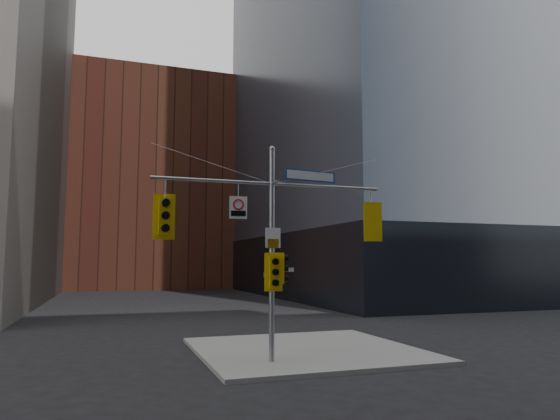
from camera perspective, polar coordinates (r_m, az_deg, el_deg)
ground at (r=15.13m, az=1.51°, el=-18.83°), size 160.00×160.00×0.00m
sidewalk_corner at (r=19.48m, az=2.96°, el=-15.70°), size 8.00×8.00×0.15m
podium_ne at (r=56.56m, az=17.03°, el=-6.10°), size 36.40×36.40×6.00m
brick_midrise at (r=72.79m, az=-14.70°, el=2.61°), size 26.00×20.00×28.00m
signal_assembly at (r=16.67m, az=-0.93°, el=-2.37°), size 8.00×0.80×7.30m
traffic_light_west_arm at (r=15.98m, az=-13.04°, el=-0.68°), size 0.69×0.55×1.45m
traffic_light_east_arm at (r=18.20m, az=10.37°, el=-1.37°), size 0.67×0.59×1.40m
traffic_light_pole_side at (r=16.74m, az=0.12°, el=-6.68°), size 0.43×0.36×1.04m
traffic_light_pole_front at (r=16.38m, az=-0.64°, el=-7.10°), size 0.60×0.52×1.26m
street_sign_blade at (r=17.38m, az=3.50°, el=3.91°), size 1.95×0.29×0.38m
regulatory_sign_arm at (r=16.39m, az=-4.78°, el=0.37°), size 0.59×0.08×0.74m
regulatory_sign_pole at (r=16.54m, az=-0.81°, el=-3.27°), size 0.51×0.07×0.67m
street_blade_ew at (r=16.79m, az=0.53°, el=-6.85°), size 0.69×0.10×0.14m
street_blade_ns at (r=17.07m, az=-1.42°, el=-7.44°), size 0.06×0.81×0.16m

